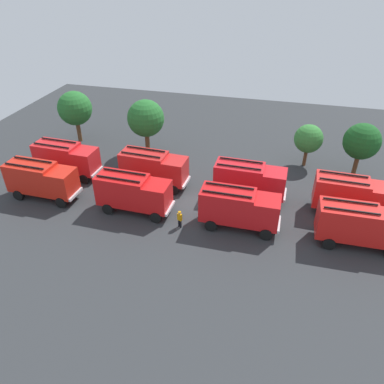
% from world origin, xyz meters
% --- Properties ---
extents(ground_plane, '(66.67, 66.67, 0.00)m').
position_xyz_m(ground_plane, '(0.00, 0.00, 0.00)').
color(ground_plane, '#2D3033').
extents(fire_truck_0, '(7.27, 2.93, 3.88)m').
position_xyz_m(fire_truck_0, '(-14.95, -2.48, 2.15)').
color(fire_truck_0, red).
rests_on(fire_truck_0, ground).
extents(fire_truck_1, '(7.27, 2.94, 3.88)m').
position_xyz_m(fire_truck_1, '(-5.11, -2.48, 2.15)').
color(fire_truck_1, red).
rests_on(fire_truck_1, ground).
extents(fire_truck_2, '(7.22, 2.81, 3.88)m').
position_xyz_m(fire_truck_2, '(4.96, -2.52, 2.15)').
color(fire_truck_2, red).
rests_on(fire_truck_2, ground).
extents(fire_truck_3, '(7.21, 2.78, 3.88)m').
position_xyz_m(fire_truck_3, '(15.09, -2.46, 2.15)').
color(fire_truck_3, red).
rests_on(fire_truck_3, ground).
extents(fire_truck_4, '(7.30, 3.02, 3.88)m').
position_xyz_m(fire_truck_4, '(-14.91, 2.22, 2.15)').
color(fire_truck_4, red).
rests_on(fire_truck_4, ground).
extents(fire_truck_5, '(7.32, 3.07, 3.88)m').
position_xyz_m(fire_truck_5, '(-4.84, 2.53, 2.15)').
color(fire_truck_5, red).
rests_on(fire_truck_5, ground).
extents(fire_truck_6, '(7.26, 2.90, 3.88)m').
position_xyz_m(fire_truck_6, '(5.27, 2.50, 2.15)').
color(fire_truck_6, red).
rests_on(fire_truck_6, ground).
extents(fire_truck_7, '(7.28, 2.96, 3.88)m').
position_xyz_m(fire_truck_7, '(14.93, 2.13, 2.15)').
color(fire_truck_7, red).
rests_on(fire_truck_7, ground).
extents(firefighter_0, '(0.48, 0.40, 1.79)m').
position_xyz_m(firefighter_0, '(-17.33, -0.00, 1.01)').
color(firefighter_0, black).
rests_on(firefighter_0, ground).
extents(firefighter_1, '(0.48, 0.40, 1.72)m').
position_xyz_m(firefighter_1, '(-0.16, -3.91, 0.97)').
color(firefighter_1, black).
rests_on(firefighter_1, ground).
extents(tree_0, '(4.32, 4.32, 6.69)m').
position_xyz_m(tree_0, '(-18.13, 10.70, 4.50)').
color(tree_0, brown).
rests_on(tree_0, ground).
extents(tree_1, '(4.41, 4.41, 6.84)m').
position_xyz_m(tree_1, '(-8.09, 9.48, 4.60)').
color(tree_1, brown).
rests_on(tree_1, ground).
extents(tree_2, '(3.25, 3.25, 5.03)m').
position_xyz_m(tree_2, '(10.87, 11.11, 3.38)').
color(tree_2, brown).
rests_on(tree_2, ground).
extents(tree_3, '(3.93, 3.93, 6.10)m').
position_xyz_m(tree_3, '(16.31, 10.15, 4.10)').
color(tree_3, brown).
rests_on(tree_3, ground).
extents(traffic_cone_0, '(0.47, 0.47, 0.68)m').
position_xyz_m(traffic_cone_0, '(-10.74, 3.02, 0.34)').
color(traffic_cone_0, '#F2600C').
rests_on(traffic_cone_0, ground).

